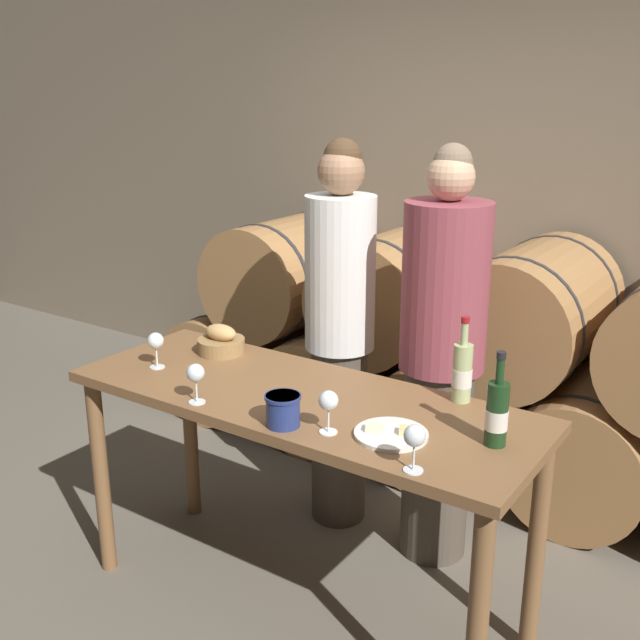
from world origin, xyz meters
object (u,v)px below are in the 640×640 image
Objects in this scene: wine_glass_far_left at (156,342)px; wine_glass_right at (414,438)px; tasting_table at (300,426)px; wine_bottle_white at (462,372)px; cheese_plate at (391,434)px; wine_glass_left at (196,375)px; person_left at (340,334)px; person_right at (441,359)px; blue_crock at (283,409)px; bread_basket at (221,342)px; wine_glass_center at (328,402)px; wine_bottle_red at (497,413)px.

wine_glass_far_left is 1.24m from wine_glass_right.
wine_bottle_white is (0.51, 0.28, 0.24)m from tasting_table.
wine_glass_left reaches higher than cheese_plate.
person_left reaches higher than wine_glass_far_left.
wine_bottle_white is at bearing -55.86° from person_right.
person_left reaches higher than wine_glass_left.
tasting_table is at bearing -69.62° from person_left.
person_right reaches higher than cheese_plate.
blue_crock is 0.76m from bread_basket.
tasting_table is at bearing 165.55° from cheese_plate.
blue_crock is at bearing -127.76° from wine_bottle_white.
wine_glass_center is 0.35m from wine_glass_right.
wine_bottle_red reaches higher than bread_basket.
wine_bottle_red is 1.37m from wine_glass_far_left.
person_left is 0.90m from wine_glass_left.
wine_glass_left is at bearing -134.58° from tasting_table.
blue_crock is 0.83× the size of wine_glass_center.
blue_crock is 0.83× the size of wine_glass_far_left.
person_left reaches higher than wine_bottle_white.
wine_glass_left is at bearing -144.80° from wine_bottle_white.
person_right reaches higher than bread_basket.
person_right is 5.76× the size of wine_bottle_red.
person_left is at bearing 132.62° from wine_glass_right.
person_right is 14.64× the size of blue_crock.
wine_glass_left is 1.00× the size of wine_glass_center.
bread_basket is at bearing -122.98° from person_left.
wine_glass_right is (0.16, -0.16, 0.10)m from cheese_plate.
wine_bottle_white reaches higher than tasting_table.
wine_glass_right is (0.86, -0.01, 0.00)m from wine_glass_left.
wine_glass_left is at bearing -24.32° from wine_glass_far_left.
wine_glass_center is (0.15, 0.04, 0.05)m from blue_crock.
wine_glass_right is (0.34, -0.91, 0.11)m from person_right.
wine_glass_right is (0.34, -0.07, 0.00)m from wine_glass_center.
wine_glass_right is at bearing -8.24° from wine_glass_far_left.
blue_crock is at bearing -100.17° from person_right.
wine_bottle_white reaches higher than wine_glass_right.
wine_glass_left is (-0.70, -0.15, 0.10)m from cheese_plate.
wine_glass_far_left is 1.00× the size of wine_glass_right.
wine_bottle_white reaches higher than cheese_plate.
wine_bottle_white reaches higher than blue_crock.
wine_bottle_white is at bearing 28.65° from tasting_table.
wine_bottle_red is 1.28m from bread_basket.
blue_crock is (-0.16, -0.88, 0.06)m from person_right.
wine_bottle_red is 2.12× the size of wine_glass_right.
person_left is 7.43× the size of cheese_plate.
wine_glass_far_left is (-0.73, 0.15, 0.05)m from blue_crock.
bread_basket is 1.36× the size of wine_glass_far_left.
blue_crock reaches higher than tasting_table.
bread_basket is at bearing 158.24° from wine_glass_right.
bread_basket reaches higher than tasting_table.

